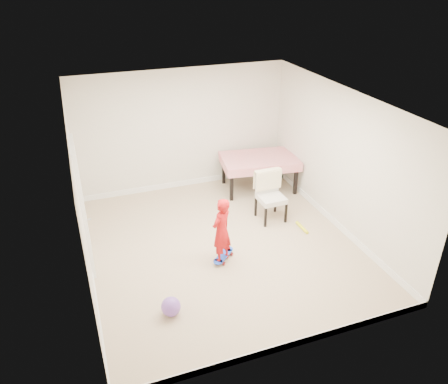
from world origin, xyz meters
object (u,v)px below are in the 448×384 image
object	(u,v)px
child	(221,233)
dining_chair	(271,197)
skateboard	(223,257)
balloon	(171,307)
dining_table	(259,173)

from	to	relation	value
child	dining_chair	bearing A→B (deg)	-179.26
skateboard	child	size ratio (longest dim) A/B	0.48
dining_chair	child	size ratio (longest dim) A/B	0.84
dining_chair	skateboard	size ratio (longest dim) A/B	1.77
child	balloon	xyz separation A→B (m)	(-1.09, -0.92, -0.44)
dining_chair	skateboard	xyz separation A→B (m)	(-1.30, -0.91, -0.45)
dining_table	dining_chair	size ratio (longest dim) A/B	1.64
dining_table	child	bearing A→B (deg)	-118.36
dining_table	dining_chair	bearing A→B (deg)	-95.48
skateboard	balloon	size ratio (longest dim) A/B	1.96
dining_table	child	xyz separation A→B (m)	(-1.67, -2.24, 0.20)
dining_chair	balloon	world-z (taller)	dining_chair
dining_table	child	size ratio (longest dim) A/B	1.38
skateboard	dining_chair	bearing A→B (deg)	-8.39
dining_table	skateboard	distance (m)	2.73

